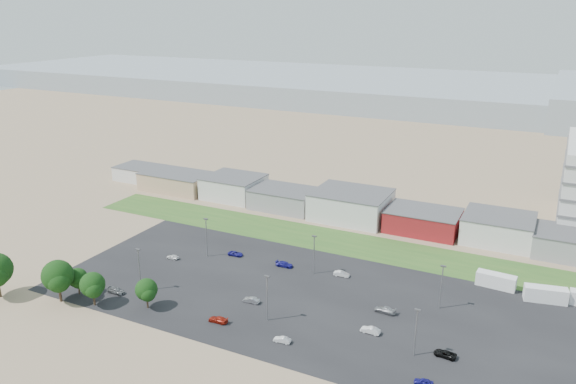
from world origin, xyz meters
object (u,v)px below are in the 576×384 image
Objects in this scene: parked_car_9 at (236,254)px; parked_car_10 at (116,291)px; parked_car_2 at (424,382)px; parked_car_4 at (251,300)px; parked_car_0 at (445,354)px; parked_car_11 at (342,274)px; parked_car_3 at (218,320)px; parked_car_13 at (282,340)px; box_trailer_a at (496,281)px; parked_car_6 at (284,264)px; parked_car_1 at (370,330)px; parked_car_5 at (173,257)px; parked_car_12 at (385,310)px.

parked_car_10 is (-13.25, -28.96, 0.09)m from parked_car_9.
parked_car_4 is (-39.83, 11.17, 0.06)m from parked_car_2.
parked_car_0 is 36.00m from parked_car_11.
parked_car_0 is at bearing 98.24° from parked_car_3.
parked_car_13 is (14.82, -0.65, -0.05)m from parked_car_3.
parked_car_3 is (-41.86, 1.29, 0.05)m from parked_car_2.
parked_car_2 reaches higher than parked_car_9.
parked_car_4 reaches higher than parked_car_2.
box_trailer_a is 1.96× the size of parked_car_10.
parked_car_6 is at bearing -110.69° from parked_car_0.
parked_car_1 reaches higher than parked_car_10.
parked_car_10 is at bearing -93.03° from parked_car_3.
parked_car_4 reaches higher than parked_car_5.
parked_car_12 reaches higher than parked_car_2.
box_trailer_a is 29.32m from parked_car_12.
parked_car_2 is 0.74× the size of parked_car_6.
parked_car_1 reaches higher than parked_car_13.
parked_car_11 reaches higher than parked_car_4.
parked_car_10 reaches higher than parked_car_5.
parked_car_4 is (-41.40, 1.47, 0.04)m from parked_car_0.
parked_car_1 is at bearing -117.72° from box_trailer_a.
parked_car_6 is at bearing -178.77° from parked_car_4.
parked_car_6 reaches higher than parked_car_2.
parked_car_1 is 1.20× the size of parked_car_2.
parked_car_6 is 0.99× the size of parked_car_10.
parked_car_4 reaches higher than parked_car_13.
parked_car_12 is (-12.85, 19.91, 0.10)m from parked_car_2.
parked_car_0 is at bearing 84.13° from parked_car_4.
parked_car_11 reaches higher than parked_car_0.
parked_car_1 is at bearing -90.92° from parked_car_0.
box_trailer_a is at bearing 143.47° from parked_car_12.
parked_car_10 is 51.57m from parked_car_11.
parked_car_10 is (-29.04, -9.74, 0.03)m from parked_car_4.
parked_car_13 is at bearing 59.26° from parked_car_5.
parked_car_5 is (-75.07, -20.50, -1.06)m from box_trailer_a.
parked_car_5 is 0.72× the size of parked_car_12.
parked_car_3 is at bearing -69.89° from parked_car_1.
parked_car_0 is 14.72m from parked_car_1.
parked_car_3 is (-43.43, -8.42, 0.03)m from parked_car_0.
parked_car_13 is at bearing -67.67° from parked_car_0.
parked_car_10 is at bearing -147.26° from box_trailer_a.
parked_car_0 reaches higher than parked_car_5.
parked_car_0 is 0.92× the size of parked_car_12.
parked_car_6 reaches higher than parked_car_11.
parked_car_4 reaches higher than parked_car_9.
parked_car_3 is 28.91m from parked_car_6.
parked_car_5 is (-26.94, 20.32, -0.05)m from parked_car_3.
parked_car_3 is 32.19m from parked_car_9.
box_trailer_a reaches higher than parked_car_5.
parked_car_3 is at bearing -159.17° from parked_car_9.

